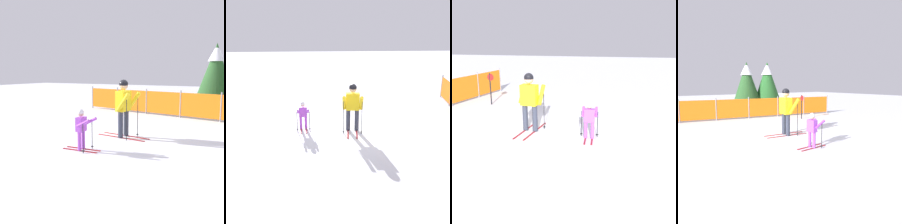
# 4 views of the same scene
# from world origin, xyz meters

# --- Properties ---
(ground_plane) EXTENTS (60.00, 60.00, 0.00)m
(ground_plane) POSITION_xyz_m (0.00, 0.00, 0.00)
(ground_plane) COLOR white
(skier_adult) EXTENTS (1.68, 0.78, 1.75)m
(skier_adult) POSITION_xyz_m (0.20, -0.23, 1.04)
(skier_adult) COLOR maroon
(skier_adult) RESTS_ON ground_plane
(skier_child) EXTENTS (1.00, 0.52, 1.06)m
(skier_child) POSITION_xyz_m (-0.09, -2.04, 0.62)
(skier_child) COLOR maroon
(skier_child) RESTS_ON ground_plane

